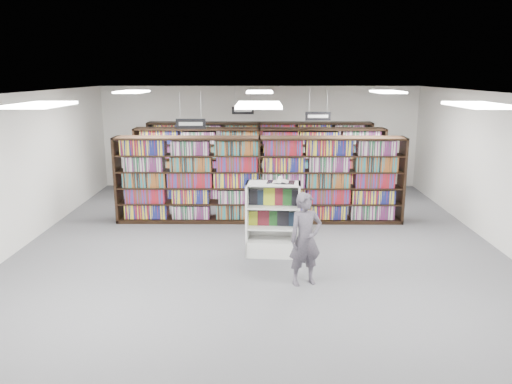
{
  "coord_description": "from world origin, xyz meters",
  "views": [
    {
      "loc": [
        0.02,
        -9.91,
        3.58
      ],
      "look_at": [
        -0.07,
        0.5,
        1.1
      ],
      "focal_mm": 35.0,
      "sensor_mm": 36.0,
      "label": 1
    }
  ],
  "objects_px": {
    "shopper": "(305,239)",
    "open_book": "(280,181)",
    "bookshelf_row_near": "(259,180)",
    "endcap_display": "(273,230)"
  },
  "relations": [
    {
      "from": "endcap_display",
      "to": "shopper",
      "type": "height_order",
      "value": "shopper"
    },
    {
      "from": "bookshelf_row_near",
      "to": "endcap_display",
      "type": "relative_size",
      "value": 4.69
    },
    {
      "from": "bookshelf_row_near",
      "to": "endcap_display",
      "type": "bearing_deg",
      "value": -83.14
    },
    {
      "from": "open_book",
      "to": "shopper",
      "type": "distance_m",
      "value": 1.65
    },
    {
      "from": "shopper",
      "to": "endcap_display",
      "type": "bearing_deg",
      "value": 90.06
    },
    {
      "from": "shopper",
      "to": "open_book",
      "type": "bearing_deg",
      "value": 85.34
    },
    {
      "from": "shopper",
      "to": "bookshelf_row_near",
      "type": "bearing_deg",
      "value": 82.42
    },
    {
      "from": "bookshelf_row_near",
      "to": "shopper",
      "type": "xyz_separation_m",
      "value": [
        0.8,
        -3.79,
        -0.24
      ]
    },
    {
      "from": "endcap_display",
      "to": "shopper",
      "type": "xyz_separation_m",
      "value": [
        0.52,
        -1.46,
        0.31
      ]
    },
    {
      "from": "bookshelf_row_near",
      "to": "shopper",
      "type": "height_order",
      "value": "bookshelf_row_near"
    }
  ]
}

